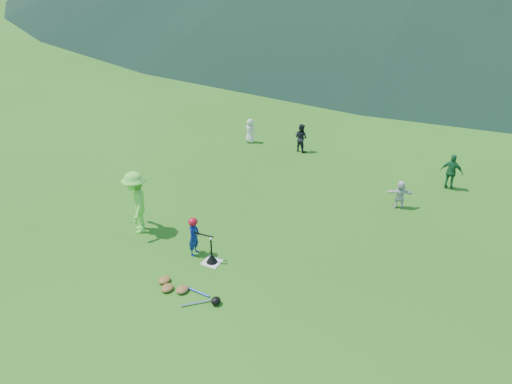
# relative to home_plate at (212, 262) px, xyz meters

# --- Properties ---
(ground) EXTENTS (120.00, 120.00, 0.00)m
(ground) POSITION_rel_home_plate_xyz_m (0.00, 0.00, -0.01)
(ground) COLOR #2D5E15
(ground) RESTS_ON ground
(home_plate) EXTENTS (0.45, 0.45, 0.02)m
(home_plate) POSITION_rel_home_plate_xyz_m (0.00, 0.00, 0.00)
(home_plate) COLOR silver
(home_plate) RESTS_ON ground
(baseball) EXTENTS (0.08, 0.08, 0.08)m
(baseball) POSITION_rel_home_plate_xyz_m (0.00, 0.00, 0.73)
(baseball) COLOR white
(baseball) RESTS_ON batting_tee
(batter_child) EXTENTS (0.29, 0.42, 1.08)m
(batter_child) POSITION_rel_home_plate_xyz_m (-0.61, 0.13, 0.53)
(batter_child) COLOR navy
(batter_child) RESTS_ON ground
(adult_coach) EXTENTS (1.28, 1.36, 1.85)m
(adult_coach) POSITION_rel_home_plate_xyz_m (-2.66, 0.37, 0.91)
(adult_coach) COLOR #73E944
(adult_coach) RESTS_ON ground
(fielder_a) EXTENTS (0.48, 0.32, 0.98)m
(fielder_a) POSITION_rel_home_plate_xyz_m (-2.98, 7.75, 0.48)
(fielder_a) COLOR silver
(fielder_a) RESTS_ON ground
(fielder_b) EXTENTS (0.62, 0.53, 1.11)m
(fielder_b) POSITION_rel_home_plate_xyz_m (-0.80, 7.84, 0.54)
(fielder_b) COLOR black
(fielder_b) RESTS_ON ground
(fielder_c) EXTENTS (0.73, 0.35, 1.22)m
(fielder_c) POSITION_rel_home_plate_xyz_m (4.82, 7.18, 0.60)
(fielder_c) COLOR #1C5F33
(fielder_c) RESTS_ON ground
(fielder_d) EXTENTS (0.89, 0.52, 0.91)m
(fielder_d) POSITION_rel_home_plate_xyz_m (3.63, 5.13, 0.45)
(fielder_d) COLOR silver
(fielder_d) RESTS_ON ground
(batting_tee) EXTENTS (0.30, 0.30, 0.68)m
(batting_tee) POSITION_rel_home_plate_xyz_m (0.00, 0.00, 0.12)
(batting_tee) COLOR black
(batting_tee) RESTS_ON home_plate
(batter_gear) EXTENTS (0.73, 0.26, 0.44)m
(batter_gear) POSITION_rel_home_plate_xyz_m (-0.59, 0.13, 0.96)
(batter_gear) COLOR #B80C1D
(batter_gear) RESTS_ON ground
(equipment_pile) EXTENTS (1.80, 0.76, 0.19)m
(equipment_pile) POSITION_rel_home_plate_xyz_m (-0.01, -1.34, 0.06)
(equipment_pile) COLOR olive
(equipment_pile) RESTS_ON ground
(outfield_fence) EXTENTS (70.07, 0.08, 1.33)m
(outfield_fence) POSITION_rel_home_plate_xyz_m (0.00, 28.00, 0.69)
(outfield_fence) COLOR gray
(outfield_fence) RESTS_ON ground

